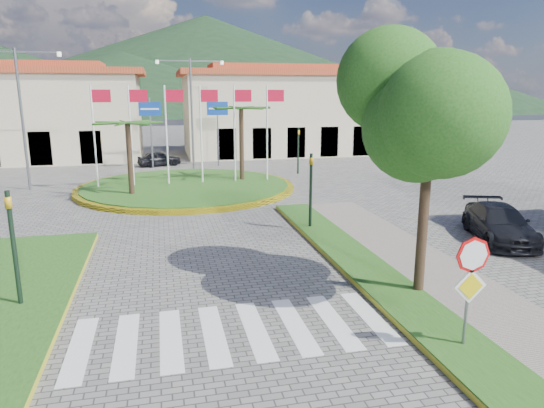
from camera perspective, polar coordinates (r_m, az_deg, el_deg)
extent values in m
cube|color=gray|center=(12.58, 25.78, -14.40)|extent=(4.00, 28.00, 0.15)
cube|color=#244C15|center=(11.91, 21.10, -15.46)|extent=(1.60, 28.00, 0.18)
cube|color=silver|center=(12.01, -4.91, -14.78)|extent=(8.00, 3.00, 0.01)
cylinder|color=yellow|center=(29.09, -10.02, 1.95)|extent=(12.70, 12.70, 0.24)
cylinder|color=#244C15|center=(29.08, -10.03, 2.01)|extent=(12.00, 12.00, 0.30)
cylinder|color=black|center=(26.82, -16.37, 4.83)|extent=(0.28, 0.28, 4.05)
cylinder|color=black|center=(30.12, -3.60, 6.77)|extent=(0.28, 0.28, 4.68)
cylinder|color=silver|center=(29.37, -20.16, 7.14)|extent=(0.10, 0.10, 6.00)
cube|color=#B80B27|center=(29.19, -19.44, 11.90)|extent=(1.00, 0.03, 0.70)
cylinder|color=silver|center=(29.19, -16.24, 7.39)|extent=(0.10, 0.10, 6.00)
cube|color=#B80B27|center=(29.05, -15.44, 12.16)|extent=(1.00, 0.03, 0.70)
cylinder|color=silver|center=(29.15, -12.28, 7.60)|extent=(0.10, 0.10, 6.00)
cube|color=#B80B27|center=(29.05, -11.41, 12.37)|extent=(1.00, 0.03, 0.70)
cylinder|color=silver|center=(29.25, -8.33, 7.77)|extent=(0.10, 0.10, 6.00)
cube|color=#B80B27|center=(29.19, -7.39, 12.51)|extent=(1.00, 0.03, 0.70)
cylinder|color=silver|center=(29.48, -4.42, 7.91)|extent=(0.10, 0.10, 6.00)
cube|color=#B80B27|center=(29.46, -3.42, 12.60)|extent=(1.00, 0.03, 0.70)
cylinder|color=silver|center=(29.85, -0.59, 8.01)|extent=(0.10, 0.10, 6.00)
cube|color=#B80B27|center=(29.86, 0.46, 12.62)|extent=(1.00, 0.03, 0.70)
cylinder|color=slate|center=(11.47, 22.00, -10.24)|extent=(0.07, 0.07, 2.50)
cylinder|color=red|center=(11.10, 22.59, -5.57)|extent=(0.80, 0.03, 0.80)
cube|color=yellow|center=(11.32, 22.31, -8.95)|extent=(0.78, 0.03, 0.78)
cylinder|color=black|center=(13.87, 17.36, -1.76)|extent=(0.28, 0.28, 4.40)
ellipsoid|color=#1A5015|center=(13.46, 18.23, 10.69)|extent=(3.60, 3.60, 3.20)
cylinder|color=black|center=(14.15, -28.04, -4.97)|extent=(0.12, 0.12, 3.20)
imported|color=gold|center=(13.90, -28.47, -1.04)|extent=(0.15, 0.18, 0.90)
cylinder|color=black|center=(19.86, 4.57, 1.36)|extent=(0.12, 0.12, 3.20)
imported|color=gold|center=(19.69, 4.62, 4.21)|extent=(0.15, 0.18, 0.90)
cylinder|color=black|center=(34.11, 3.09, 6.25)|extent=(0.12, 0.12, 3.20)
imported|color=gold|center=(34.00, 3.11, 7.93)|extent=(0.18, 0.15, 0.90)
cylinder|color=slate|center=(37.66, -14.03, 8.05)|extent=(0.12, 0.12, 5.20)
cube|color=#0E389D|center=(37.50, -14.19, 10.78)|extent=(1.60, 0.05, 1.00)
cylinder|color=slate|center=(37.91, -6.38, 8.39)|extent=(0.12, 0.12, 5.20)
cube|color=#0E389D|center=(37.75, -6.44, 11.10)|extent=(1.60, 0.05, 1.00)
cylinder|color=slate|center=(36.65, -9.41, 10.33)|extent=(0.16, 0.16, 8.00)
cube|color=slate|center=(36.62, -11.58, 16.20)|extent=(2.40, 0.08, 0.08)
cube|color=slate|center=(36.78, -7.69, 16.32)|extent=(2.40, 0.08, 0.08)
cylinder|color=slate|center=(31.50, -27.29, 8.68)|extent=(0.16, 0.16, 8.00)
cube|color=slate|center=(31.27, -25.83, 15.80)|extent=(2.40, 0.08, 0.08)
cube|color=beige|center=(46.33, -29.17, 8.79)|extent=(22.00, 9.00, 7.00)
cube|color=beige|center=(46.02, 1.35, 10.38)|extent=(18.00, 9.00, 7.00)
cube|color=#AB3821|center=(46.01, 1.38, 15.05)|extent=(19.08, 9.54, 0.50)
cube|color=#AB3821|center=(46.03, 1.38, 15.68)|extent=(13.50, 4.95, 0.60)
cone|color=black|center=(167.61, -7.71, 16.10)|extent=(180.00, 180.00, 30.00)
cone|color=black|center=(158.57, 14.14, 13.84)|extent=(120.00, 120.00, 18.00)
cone|color=black|center=(136.83, -17.13, 13.44)|extent=(110.00, 110.00, 16.00)
imported|color=black|center=(38.89, -13.12, 5.22)|extent=(3.53, 2.24, 1.12)
imported|color=black|center=(43.22, 1.46, 6.27)|extent=(3.44, 1.91, 1.07)
imported|color=black|center=(20.67, 25.16, -2.06)|extent=(3.23, 4.94, 1.33)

